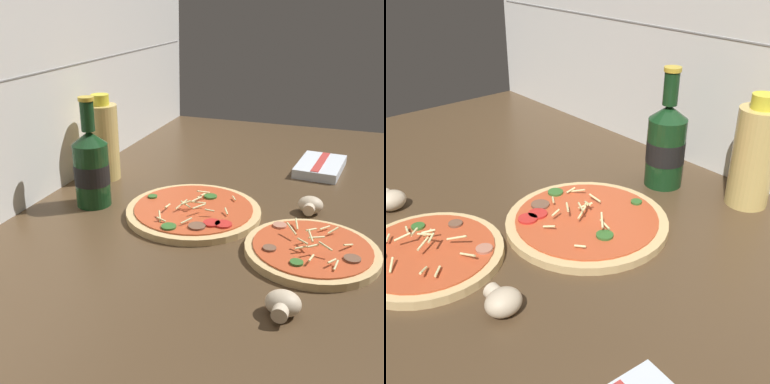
# 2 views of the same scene
# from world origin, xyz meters

# --- Properties ---
(counter_slab) EXTENTS (1.60, 0.90, 0.03)m
(counter_slab) POSITION_xyz_m (0.00, 0.00, 0.01)
(counter_slab) COLOR #4C3823
(counter_slab) RESTS_ON ground
(tile_backsplash) EXTENTS (1.60, 0.01, 0.60)m
(tile_backsplash) POSITION_xyz_m (0.00, 0.45, 0.30)
(tile_backsplash) COLOR white
(tile_backsplash) RESTS_ON ground
(pizza_near) EXTENTS (0.24, 0.24, 0.05)m
(pizza_near) POSITION_xyz_m (-0.11, -0.15, 0.03)
(pizza_near) COLOR tan
(pizza_near) RESTS_ON counter_slab
(pizza_far) EXTENTS (0.28, 0.28, 0.04)m
(pizza_far) POSITION_xyz_m (-0.02, 0.10, 0.03)
(pizza_far) COLOR tan
(pizza_far) RESTS_ON counter_slab
(beer_bottle) EXTENTS (0.08, 0.08, 0.24)m
(beer_bottle) POSITION_xyz_m (-0.04, 0.32, 0.11)
(beer_bottle) COLOR #143819
(beer_bottle) RESTS_ON counter_slab
(oil_bottle) EXTENTS (0.08, 0.08, 0.21)m
(oil_bottle) POSITION_xyz_m (0.11, 0.38, 0.12)
(oil_bottle) COLOR #D6B766
(oil_bottle) RESTS_ON counter_slab
(mushroom_left) EXTENTS (0.06, 0.05, 0.04)m
(mushroom_left) POSITION_xyz_m (0.07, -0.13, 0.04)
(mushroom_left) COLOR beige
(mushroom_left) RESTS_ON counter_slab
(mushroom_right) EXTENTS (0.06, 0.05, 0.04)m
(mushroom_right) POSITION_xyz_m (-0.30, -0.14, 0.04)
(mushroom_right) COLOR beige
(mushroom_right) RESTS_ON counter_slab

